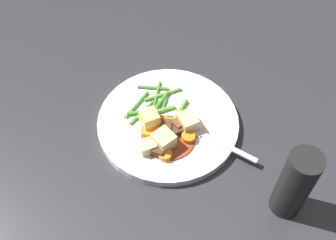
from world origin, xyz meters
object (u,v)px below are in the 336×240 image
at_px(fork, 212,139).
at_px(carrot_slice_0, 149,130).
at_px(pepper_mill, 295,184).
at_px(carrot_slice_2, 188,137).
at_px(potato_chunk_0, 150,119).
at_px(potato_chunk_2, 164,141).
at_px(carrot_slice_1, 162,121).
at_px(potato_chunk_1, 188,122).
at_px(carrot_slice_4, 165,155).
at_px(carrot_slice_3, 162,134).
at_px(meat_chunk_2, 159,150).
at_px(dinner_plate, 168,123).
at_px(meat_chunk_1, 175,131).
at_px(meat_chunk_0, 179,124).
at_px(meat_chunk_3, 168,127).
at_px(potato_chunk_3, 148,147).

bearing_deg(fork, carrot_slice_0, -91.59).
xyz_separation_m(fork, pepper_mill, (0.11, 0.13, 0.06)).
bearing_deg(carrot_slice_2, potato_chunk_0, -107.76).
bearing_deg(potato_chunk_2, carrot_slice_1, -169.05).
bearing_deg(pepper_mill, fork, -129.71).
relative_size(carrot_slice_2, pepper_mill, 0.17).
height_order(potato_chunk_1, fork, potato_chunk_1).
bearing_deg(fork, carrot_slice_4, -59.57).
xyz_separation_m(carrot_slice_2, potato_chunk_1, (-0.03, -0.00, 0.01)).
height_order(carrot_slice_0, potato_chunk_2, potato_chunk_2).
xyz_separation_m(carrot_slice_4, pepper_mill, (0.06, 0.22, 0.05)).
bearing_deg(carrot_slice_1, carrot_slice_4, 11.34).
distance_m(carrot_slice_3, meat_chunk_2, 0.04).
distance_m(dinner_plate, meat_chunk_1, 0.04).
bearing_deg(meat_chunk_0, pepper_mill, 56.60).
xyz_separation_m(carrot_slice_3, potato_chunk_0, (-0.02, -0.03, 0.01)).
xyz_separation_m(carrot_slice_2, meat_chunk_1, (-0.01, -0.03, 0.00)).
bearing_deg(fork, carrot_slice_1, -105.44).
height_order(meat_chunk_1, meat_chunk_3, meat_chunk_3).
bearing_deg(pepper_mill, potato_chunk_1, -126.39).
xyz_separation_m(carrot_slice_1, carrot_slice_4, (0.08, 0.02, 0.00)).
height_order(potato_chunk_3, meat_chunk_1, potato_chunk_3).
relative_size(potato_chunk_0, potato_chunk_3, 1.20).
xyz_separation_m(meat_chunk_2, meat_chunk_3, (-0.05, 0.01, 0.00)).
xyz_separation_m(potato_chunk_2, meat_chunk_2, (0.02, -0.01, -0.01)).
xyz_separation_m(meat_chunk_0, fork, (0.02, 0.07, -0.01)).
bearing_deg(carrot_slice_3, potato_chunk_3, -31.08).
bearing_deg(pepper_mill, carrot_slice_2, -120.57).
relative_size(carrot_slice_3, meat_chunk_0, 1.18).
height_order(dinner_plate, carrot_slice_3, carrot_slice_3).
xyz_separation_m(carrot_slice_1, potato_chunk_0, (0.01, -0.02, 0.01)).
relative_size(carrot_slice_1, carrot_slice_2, 0.98).
bearing_deg(carrot_slice_2, meat_chunk_1, -109.94).
bearing_deg(carrot_slice_0, potato_chunk_2, 48.96).
relative_size(carrot_slice_0, carrot_slice_2, 1.18).
height_order(dinner_plate, potato_chunk_3, potato_chunk_3).
height_order(potato_chunk_0, potato_chunk_2, same).
xyz_separation_m(meat_chunk_0, meat_chunk_1, (0.02, -0.01, -0.00)).
bearing_deg(fork, dinner_plate, -111.69).
bearing_deg(potato_chunk_3, carrot_slice_1, 164.44).
bearing_deg(meat_chunk_0, carrot_slice_3, -52.88).
relative_size(carrot_slice_4, potato_chunk_0, 0.74).
distance_m(carrot_slice_2, meat_chunk_3, 0.04).
bearing_deg(potato_chunk_3, meat_chunk_0, 138.46).
xyz_separation_m(carrot_slice_0, carrot_slice_4, (0.05, 0.04, 0.00)).
bearing_deg(meat_chunk_2, potato_chunk_0, -156.42).
bearing_deg(fork, meat_chunk_0, -107.26).
height_order(carrot_slice_4, meat_chunk_3, meat_chunk_3).
distance_m(potato_chunk_1, meat_chunk_3, 0.04).
height_order(carrot_slice_1, potato_chunk_0, potato_chunk_0).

